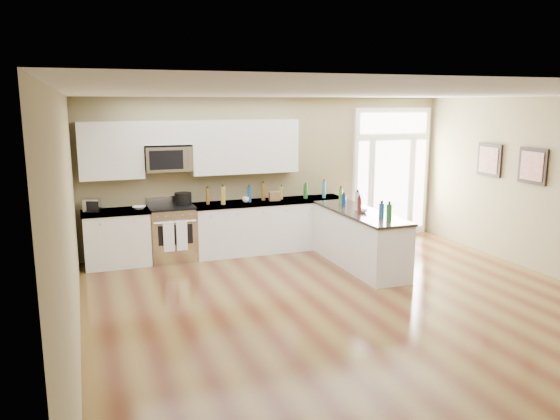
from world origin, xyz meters
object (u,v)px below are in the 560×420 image
stockpot (183,198)px  toaster_oven (92,205)px  peninsula_cabinet (359,241)px  kitchen_range (173,233)px

stockpot → toaster_oven: (-1.51, -0.05, -0.01)m
peninsula_cabinet → toaster_oven: size_ratio=9.20×
toaster_oven → kitchen_range: bearing=17.5°
peninsula_cabinet → toaster_oven: bearing=160.2°
stockpot → kitchen_range: bearing=-156.8°
kitchen_range → stockpot: stockpot is taller
kitchen_range → stockpot: bearing=23.2°
peninsula_cabinet → stockpot: size_ratio=7.92×
stockpot → toaster_oven: stockpot is taller
peninsula_cabinet → toaster_oven: (-4.15, 1.49, 0.61)m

